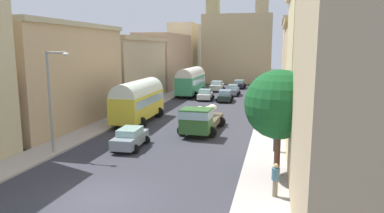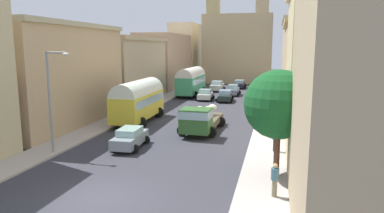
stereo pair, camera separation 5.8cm
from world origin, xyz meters
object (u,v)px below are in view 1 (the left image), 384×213
(car_0, at_px, (225,96))
(parked_bus_1, at_px, (191,80))
(car_1, at_px, (233,90))
(streetlamp_near, at_px, (52,94))
(car_2, at_px, (239,84))
(parked_bus_0, at_px, (138,99))
(pedestrian_1, at_px, (275,98))
(pedestrian_2, at_px, (275,138))
(car_3, at_px, (130,138))
(pedestrian_0, at_px, (266,97))
(pedestrian_3, at_px, (275,179))
(cargo_truck_0, at_px, (201,119))
(car_4, at_px, (205,95))
(car_5, at_px, (217,86))

(car_0, bearing_deg, parked_bus_1, 142.26)
(car_1, relative_size, streetlamp_near, 0.59)
(car_2, bearing_deg, streetlamp_near, -100.79)
(parked_bus_0, height_order, pedestrian_1, parked_bus_0)
(car_0, relative_size, pedestrian_2, 2.40)
(pedestrian_1, bearing_deg, streetlamp_near, -121.52)
(car_3, bearing_deg, pedestrian_0, 66.74)
(car_3, bearing_deg, streetlamp_near, -149.43)
(parked_bus_1, distance_m, streetlamp_near, 30.03)
(car_0, xyz_separation_m, pedestrian_3, (6.58, -29.29, 0.24))
(parked_bus_0, bearing_deg, car_3, -71.75)
(car_2, bearing_deg, parked_bus_0, -101.89)
(car_1, distance_m, pedestrian_3, 35.91)
(cargo_truck_0, xyz_separation_m, pedestrian_1, (5.89, 15.09, -0.21))
(pedestrian_0, bearing_deg, parked_bus_0, -133.87)
(parked_bus_1, xyz_separation_m, car_0, (5.68, -4.40, -1.50))
(pedestrian_1, bearing_deg, car_4, 161.16)
(cargo_truck_0, xyz_separation_m, car_5, (-3.39, 28.24, -0.38))
(car_2, xyz_separation_m, car_4, (-3.00, -14.99, -0.00))
(parked_bus_1, height_order, cargo_truck_0, parked_bus_1)
(pedestrian_1, distance_m, pedestrian_2, 19.22)
(car_2, relative_size, car_4, 1.14)
(parked_bus_0, height_order, parked_bus_1, parked_bus_1)
(car_0, bearing_deg, streetlamp_near, -106.47)
(parked_bus_0, height_order, car_2, parked_bus_0)
(car_3, distance_m, pedestrian_2, 9.93)
(car_5, height_order, pedestrian_0, pedestrian_0)
(car_5, xyz_separation_m, pedestrian_2, (9.34, -32.37, 0.21))
(pedestrian_2, distance_m, streetlamp_near, 14.82)
(parked_bus_0, relative_size, pedestrian_3, 4.77)
(parked_bus_0, distance_m, streetlamp_near, 11.06)
(parked_bus_1, bearing_deg, pedestrian_2, -65.13)
(car_1, bearing_deg, car_5, 125.54)
(car_4, height_order, car_5, car_5)
(parked_bus_0, bearing_deg, car_0, 67.51)
(cargo_truck_0, bearing_deg, pedestrian_3, -62.40)
(car_4, bearing_deg, car_2, 78.68)
(parked_bus_1, bearing_deg, car_5, 64.67)
(pedestrian_0, bearing_deg, car_0, 152.25)
(car_3, relative_size, car_5, 0.96)
(parked_bus_1, height_order, car_5, parked_bus_1)
(parked_bus_0, relative_size, car_3, 2.14)
(cargo_truck_0, distance_m, car_3, 6.57)
(pedestrian_1, relative_size, streetlamp_near, 0.26)
(car_2, bearing_deg, pedestrian_2, -80.48)
(car_0, xyz_separation_m, pedestrian_1, (6.45, -2.70, 0.26))
(car_1, distance_m, car_4, 6.40)
(cargo_truck_0, xyz_separation_m, car_3, (-3.91, -5.25, -0.49))
(car_3, relative_size, pedestrian_3, 2.23)
(car_1, bearing_deg, car_3, -97.15)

